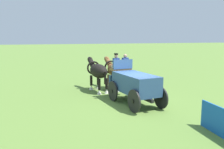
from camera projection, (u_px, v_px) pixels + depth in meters
name	position (u px, v px, depth m)	size (l,w,h in m)	color
ground_plane	(135.00, 104.00, 12.85)	(220.00, 220.00, 0.00)	olive
show_wagon	(134.00, 83.00, 12.83)	(5.93, 2.04, 2.69)	#2D4C7A
draft_horse_near	(98.00, 71.00, 15.79)	(3.15, 1.16, 2.22)	black
draft_horse_off	(115.00, 70.00, 16.34)	(3.02, 1.16, 2.21)	brown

